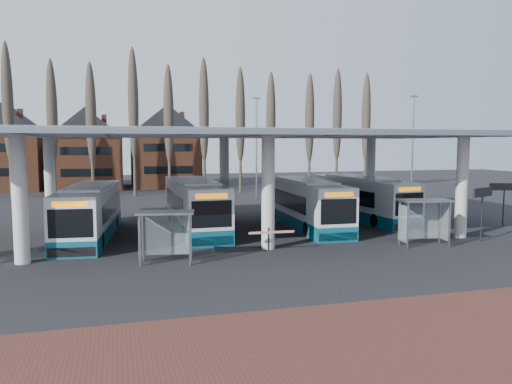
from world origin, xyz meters
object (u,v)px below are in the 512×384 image
object	(u,v)px
shelter_2	(423,212)
bus_2	(305,204)
bus_0	(90,213)
shelter_1	(166,225)
bus_1	(194,206)
bus_3	(360,199)

from	to	relation	value
shelter_2	bus_2	bearing A→B (deg)	124.98
bus_2	bus_0	bearing A→B (deg)	-176.41
bus_2	shelter_2	world-z (taller)	bus_2
bus_0	shelter_1	bearing A→B (deg)	-57.70
bus_1	bus_3	world-z (taller)	bus_1
bus_3	bus_0	bearing A→B (deg)	-177.75
bus_0	bus_3	world-z (taller)	bus_3
shelter_1	shelter_2	xyz separation A→B (m)	(13.92, 0.18, 0.08)
shelter_2	shelter_1	bearing A→B (deg)	-170.77
bus_1	bus_3	xyz separation A→B (m)	(12.53, 1.27, -0.05)
bus_3	shelter_2	xyz separation A→B (m)	(-1.28, -9.82, 0.36)
bus_1	bus_2	size ratio (longest dim) A/B	1.01
bus_0	shelter_2	distance (m)	19.16
bus_1	shelter_2	xyz separation A→B (m)	(11.26, -8.55, 0.32)
bus_0	bus_1	world-z (taller)	bus_1
bus_1	shelter_2	distance (m)	14.14
shelter_2	bus_3	bearing A→B (deg)	91.06
bus_1	shelter_2	bearing A→B (deg)	-37.63
bus_0	bus_1	bearing A→B (deg)	16.01
shelter_1	shelter_2	world-z (taller)	shelter_2
bus_2	shelter_1	xyz separation A→B (m)	(-10.04, -7.97, 0.27)
bus_0	shelter_1	xyz separation A→B (m)	(3.73, -7.63, 0.30)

